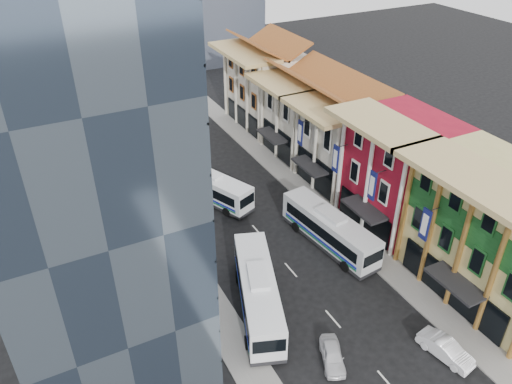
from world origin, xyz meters
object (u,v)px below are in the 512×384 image
bus_right (330,229)px  sedan_left (332,355)px  office_tower (67,149)px  bus_left_far (210,186)px  bus_left_near (258,292)px  sedan_right (446,349)px  shophouse_tan (497,235)px

bus_right → sedan_left: bus_right is taller
sedan_left → office_tower: bearing=158.2°
bus_left_far → bus_right: bearing=-83.9°
bus_left_near → sedan_left: 8.03m
bus_left_near → bus_right: bearing=43.9°
sedan_right → bus_left_near: bearing=122.6°
bus_right → sedan_left: 14.65m
office_tower → sedan_right: 32.22m
shophouse_tan → bus_right: 15.06m
office_tower → bus_right: office_tower is taller
office_tower → bus_left_near: office_tower is taller
bus_left_far → shophouse_tan: bearing=-80.3°
bus_right → sedan_right: bus_right is taller
bus_left_near → bus_left_far: size_ratio=1.11×
sedan_left → bus_right: bearing=80.5°
sedan_right → sedan_left: bearing=145.1°
bus_left_far → sedan_left: bearing=-114.3°
shophouse_tan → bus_left_far: 29.88m
bus_left_far → sedan_left: bus_left_far is taller
bus_right → office_tower: bearing=167.4°
bus_right → bus_left_far: bearing=112.5°
shophouse_tan → bus_right: bearing=126.5°
sedan_left → bus_left_near: bearing=132.1°
bus_left_far → bus_right: size_ratio=0.93×
bus_left_near → sedan_left: bearing=-51.7°
bus_left_near → sedan_left: (2.53, -7.50, -1.33)m
shophouse_tan → sedan_right: size_ratio=3.13×
shophouse_tan → sedan_left: bearing=-178.0°
shophouse_tan → bus_right: (-8.62, 11.66, -4.06)m
shophouse_tan → bus_right: size_ratio=1.16×
office_tower → sedan_left: 25.02m
shophouse_tan → office_tower: size_ratio=0.47×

